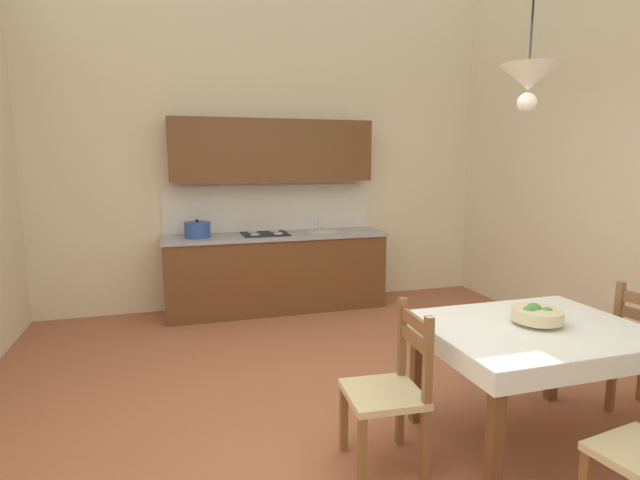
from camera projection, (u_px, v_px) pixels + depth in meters
name	position (u px, v px, depth m)	size (l,w,h in m)	color
ground_plane	(366.00, 434.00, 3.25)	(5.96, 6.71, 0.10)	#A86042
wall_back	(270.00, 129.00, 5.85)	(5.96, 0.12, 4.21)	beige
kitchen_cabinetry	(275.00, 237.00, 5.73)	(2.55, 0.63, 2.20)	brown
dining_table	(532.00, 346.00, 2.99)	(1.29, 1.02, 0.75)	brown
dining_chair_tv_side	(390.00, 391.00, 2.80)	(0.45, 0.45, 0.93)	#D1BC89
fruit_bowl	(537.00, 315.00, 2.98)	(0.30, 0.30, 0.12)	beige
pendant_lamp	(528.00, 79.00, 2.78)	(0.32, 0.32, 0.81)	black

